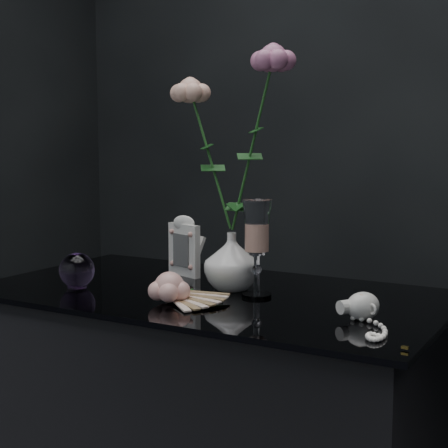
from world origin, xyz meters
The scene contains 8 objects.
vase centered at (0.04, 0.08, 0.83)m, with size 0.13×0.13×0.13m, color white.
wine_glass centered at (0.12, 0.05, 0.87)m, with size 0.07×0.07×0.21m, color white, non-canonical shape.
picture_frame centered at (-0.15, 0.17, 0.84)m, with size 0.11×0.09×0.15m, color white, non-canonical shape.
paperweight centered at (-0.29, -0.07, 0.80)m, with size 0.08×0.08×0.08m, color #996DB2, non-canonical shape.
paper_fan centered at (-0.03, -0.07, 0.78)m, with size 0.26×0.20×0.03m, color #F5EAC4, non-canonical shape.
loose_rose centered at (-0.01, -0.09, 0.80)m, with size 0.15×0.19×0.07m, color #FFAFA4, non-canonical shape.
pearl_jar centered at (0.38, -0.02, 0.79)m, with size 0.19×0.20×0.06m, color white, non-canonical shape.
roses centered at (0.04, 0.08, 1.11)m, with size 0.29×0.10×0.46m.
Camera 1 is at (0.78, -1.26, 1.10)m, focal length 55.00 mm.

